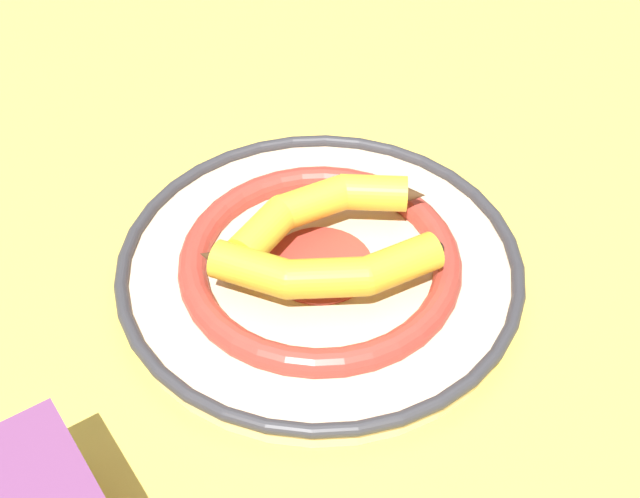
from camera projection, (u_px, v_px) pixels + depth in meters
ground_plane at (347, 275)px, 0.77m from camera, size 2.80×2.80×0.00m
decorative_bowl at (320, 267)px, 0.75m from camera, size 0.34×0.34×0.04m
banana_a at (320, 208)px, 0.75m from camera, size 0.13×0.15×0.03m
banana_b at (322, 271)px, 0.70m from camera, size 0.18×0.11×0.03m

